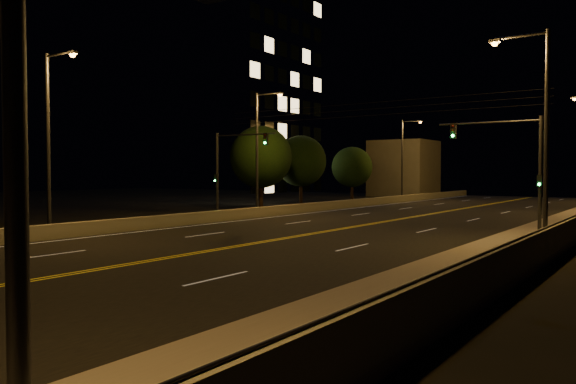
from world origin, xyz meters
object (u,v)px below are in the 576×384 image
Objects in this scene: streetlight_6 at (404,155)px; tree_0 at (261,157)px; streetlight_1 at (540,124)px; traffic_signal_right at (518,163)px; streetlight_5 at (260,145)px; streetlight_4 at (51,132)px; tree_2 at (352,167)px; tree_1 at (301,161)px; building_tower at (209,99)px; traffic_signal_left at (228,165)px.

tree_0 is (-4.40, -21.63, -0.69)m from streetlight_6.
streetlight_1 is 1.55× the size of traffic_signal_right.
streetlight_1 and streetlight_5 have the same top height.
streetlight_4 and streetlight_6 have the same top height.
traffic_signal_right is 0.96× the size of tree_2.
traffic_signal_right is 32.97m from tree_1.
streetlight_5 is at bearing 90.00° from streetlight_4.
streetlight_4 reaches higher than tree_2.
streetlight_5 is at bearing 159.53° from streetlight_1.
tree_2 is at bearing 101.37° from streetlight_5.
streetlight_1 is 50.16m from building_tower.
traffic_signal_left is at bearing -78.38° from tree_2.
streetlight_1 reaches higher than tree_1.
streetlight_1 reaches higher than tree_0.
building_tower is (-21.33, -10.25, 6.95)m from streetlight_6.
streetlight_5 is at bearing 165.96° from traffic_signal_right.
traffic_signal_right is (19.93, -4.99, -1.59)m from streetlight_5.
traffic_signal_left is (-18.80, 0.00, 0.00)m from traffic_signal_right.
streetlight_1 and streetlight_4 have the same top height.
building_tower is (-41.26, 22.21, 8.54)m from traffic_signal_right.
streetlight_5 is at bearing -90.00° from streetlight_6.
tree_1 is at bearing -116.69° from streetlight_6.
tree_0 is at bearing 117.08° from traffic_signal_left.
streetlight_6 is 13.94m from tree_1.
tree_1 is (-26.18, 20.03, 0.72)m from traffic_signal_right.
streetlight_1 is 1.00× the size of streetlight_4.
tree_0 is at bearing 100.74° from streetlight_4.
streetlight_6 is 6.37m from tree_2.
traffic_signal_left is at bearing -69.78° from tree_1.
streetlight_5 is (-21.46, 8.01, 0.00)m from streetlight_1.
streetlight_4 reaches higher than traffic_signal_left.
streetlight_4 is 17.39m from streetlight_5.
streetlight_4 is 12.55m from traffic_signal_left.
tree_0 is (-4.40, 23.22, -0.69)m from streetlight_4.
tree_2 is at bearing 79.64° from tree_1.
streetlight_4 is 1.30× the size of tree_1.
tree_1 is (-6.25, 15.05, -0.87)m from streetlight_5.
traffic_signal_right is at bearing 0.00° from traffic_signal_left.
traffic_signal_left is 0.96× the size of tree_2.
streetlight_4 is 41.12m from tree_2.
traffic_signal_right is at bearing 31.89° from streetlight_4.
tree_1 is at bearing -8.23° from building_tower.
streetlight_6 reaches higher than traffic_signal_left.
tree_0 is at bearing -78.67° from tree_1.
tree_2 is at bearing 129.76° from streetlight_1.
tree_0 is 17.62m from tree_2.
building_tower is 17.13m from tree_1.
streetlight_1 is 20.61m from traffic_signal_left.
tree_1 reaches higher than traffic_signal_right.
tree_0 is at bearing 156.02° from traffic_signal_right.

